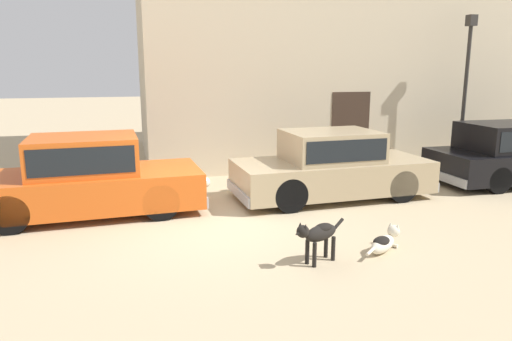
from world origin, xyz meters
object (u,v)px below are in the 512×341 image
(parked_sedan_second, at_px, (331,165))
(street_lamp, at_px, (467,73))
(parked_sedan_nearest, at_px, (87,176))
(stray_dog_spotted, at_px, (319,234))
(stray_dog_tan, at_px, (384,241))

(parked_sedan_second, bearing_deg, street_lamp, 20.09)
(parked_sedan_nearest, bearing_deg, street_lamp, 8.19)
(parked_sedan_second, distance_m, stray_dog_spotted, 3.61)
(parked_sedan_nearest, height_order, stray_dog_tan, parked_sedan_nearest)
(parked_sedan_nearest, bearing_deg, stray_dog_spotted, -47.33)
(stray_dog_tan, distance_m, street_lamp, 7.52)
(parked_sedan_second, relative_size, street_lamp, 1.06)
(street_lamp, bearing_deg, stray_dog_spotted, -140.54)
(parked_sedan_nearest, distance_m, stray_dog_spotted, 4.70)
(parked_sedan_nearest, xyz_separation_m, street_lamp, (9.58, 1.85, 1.86))
(stray_dog_tan, bearing_deg, parked_sedan_second, 45.67)
(parked_sedan_nearest, height_order, street_lamp, street_lamp)
(parked_sedan_nearest, distance_m, parked_sedan_second, 4.93)
(stray_dog_tan, height_order, street_lamp, street_lamp)
(parked_sedan_second, bearing_deg, stray_dog_spotted, -118.52)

